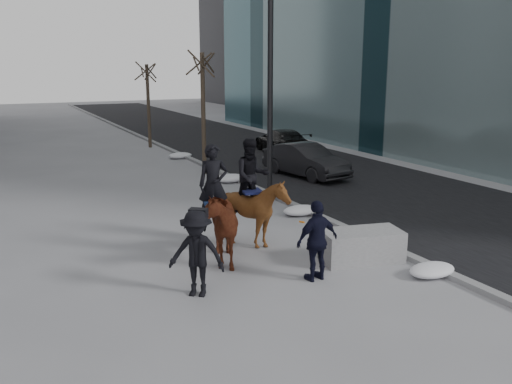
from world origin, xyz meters
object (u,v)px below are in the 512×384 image
mounted_left (216,219)px  planter (361,246)px  car_near (306,160)px  mounted_right (254,204)px

mounted_left → planter: bearing=-26.6°
car_near → mounted_left: 10.34m
planter → mounted_right: bearing=130.2°
car_near → mounted_left: bearing=-142.7°
mounted_left → mounted_right: bearing=24.7°
car_near → mounted_left: size_ratio=1.49×
mounted_right → mounted_left: bearing=-155.3°
planter → car_near: size_ratio=0.45×
planter → car_near: 9.92m
car_near → mounted_right: bearing=-139.3°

